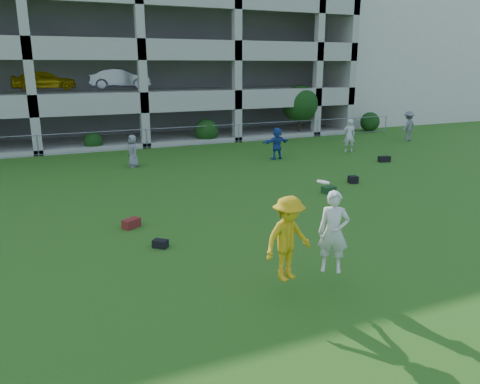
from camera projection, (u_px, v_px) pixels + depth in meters
name	position (u px, v px, depth m)	size (l,w,h in m)	color
ground	(327.00, 274.00, 11.26)	(100.00, 100.00, 0.00)	#235114
stucco_building	(367.00, 63.00, 43.60)	(16.00, 14.00, 10.00)	beige
bystander_c	(133.00, 151.00, 22.77)	(0.77, 0.50, 1.59)	slate
bystander_d	(277.00, 143.00, 24.66)	(1.57, 0.50, 1.69)	#214699
bystander_e	(349.00, 136.00, 26.62)	(0.69, 0.45, 1.89)	silver
bystander_f	(408.00, 126.00, 30.52)	(1.26, 0.72, 1.95)	slate
bag_red_a	(131.00, 223.00, 14.41)	(0.55, 0.30, 0.28)	#570F1B
bag_black_b	(160.00, 244.00, 12.85)	(0.40, 0.25, 0.22)	black
bag_green_c	(329.00, 190.00, 18.30)	(0.50, 0.35, 0.26)	#133518
crate_d	(353.00, 180.00, 19.83)	(0.35, 0.35, 0.30)	black
bag_black_e	(384.00, 159.00, 24.12)	(0.60, 0.30, 0.30)	black
frisbee_contest	(301.00, 237.00, 10.03)	(2.23, 0.94, 2.17)	gold
parking_garage	(116.00, 48.00, 34.11)	(30.00, 14.00, 12.00)	#9E998C
fence	(147.00, 138.00, 27.86)	(36.06, 0.06, 1.20)	gray
shrub_row	(214.00, 119.00, 30.03)	(34.38, 2.52, 3.50)	#163D11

